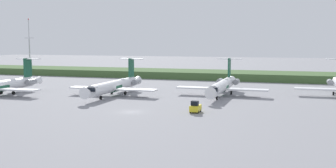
{
  "coord_description": "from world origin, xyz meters",
  "views": [
    {
      "loc": [
        29.49,
        -69.36,
        13.5
      ],
      "look_at": [
        0.0,
        23.67,
        3.0
      ],
      "focal_mm": 42.08,
      "sensor_mm": 36.0,
      "label": 1
    }
  ],
  "objects_px": {
    "regional_jet_second": "(2,85)",
    "antenna_mast": "(30,51)",
    "regional_jet_third": "(115,85)",
    "regional_jet_fourth": "(223,85)",
    "baggage_tug": "(195,107)"
  },
  "relations": [
    {
      "from": "antenna_mast",
      "to": "baggage_tug",
      "type": "distance_m",
      "value": 111.1
    },
    {
      "from": "regional_jet_second",
      "to": "baggage_tug",
      "type": "distance_m",
      "value": 53.22
    },
    {
      "from": "regional_jet_second",
      "to": "regional_jet_fourth",
      "type": "height_order",
      "value": "same"
    },
    {
      "from": "regional_jet_third",
      "to": "regional_jet_fourth",
      "type": "distance_m",
      "value": 27.21
    },
    {
      "from": "regional_jet_second",
      "to": "antenna_mast",
      "type": "xyz_separation_m",
      "value": [
        -35.4,
        58.52,
        7.04
      ]
    },
    {
      "from": "antenna_mast",
      "to": "regional_jet_second",
      "type": "bearing_deg",
      "value": -58.83
    },
    {
      "from": "regional_jet_third",
      "to": "baggage_tug",
      "type": "height_order",
      "value": "regional_jet_third"
    },
    {
      "from": "regional_jet_fourth",
      "to": "baggage_tug",
      "type": "height_order",
      "value": "regional_jet_fourth"
    },
    {
      "from": "regional_jet_third",
      "to": "baggage_tug",
      "type": "bearing_deg",
      "value": -35.13
    },
    {
      "from": "regional_jet_fourth",
      "to": "baggage_tug",
      "type": "bearing_deg",
      "value": -91.8
    },
    {
      "from": "regional_jet_second",
      "to": "regional_jet_third",
      "type": "bearing_deg",
      "value": 17.59
    },
    {
      "from": "baggage_tug",
      "to": "regional_jet_third",
      "type": "bearing_deg",
      "value": 144.87
    },
    {
      "from": "regional_jet_second",
      "to": "regional_jet_fourth",
      "type": "bearing_deg",
      "value": 17.71
    },
    {
      "from": "regional_jet_third",
      "to": "regional_jet_fourth",
      "type": "relative_size",
      "value": 1.0
    },
    {
      "from": "antenna_mast",
      "to": "regional_jet_fourth",
      "type": "bearing_deg",
      "value": -25.09
    }
  ]
}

